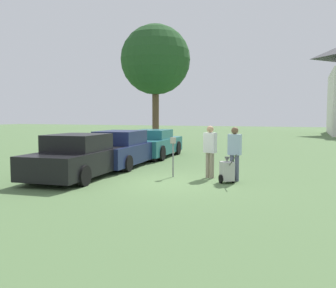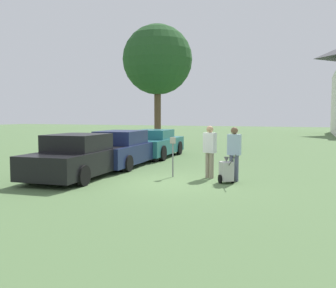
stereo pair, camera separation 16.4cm
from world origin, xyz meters
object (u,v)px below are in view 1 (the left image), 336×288
(parked_car_navy, at_px, (122,150))
(person_supervisor, at_px, (235,150))
(parked_car_black, at_px, (80,158))
(person_worker, at_px, (210,148))
(parked_car_teal, at_px, (154,144))
(parking_meter, at_px, (173,149))
(equipment_cart, at_px, (227,171))

(parked_car_navy, height_order, person_supervisor, person_supervisor)
(parked_car_black, xyz_separation_m, parked_car_navy, (0.00, 3.14, -0.00))
(parked_car_black, distance_m, person_supervisor, 5.31)
(parked_car_navy, bearing_deg, person_worker, -25.70)
(parked_car_teal, xyz_separation_m, person_supervisor, (5.18, -5.58, 0.35))
(parked_car_black, xyz_separation_m, person_supervisor, (5.18, 1.12, 0.33))
(parking_meter, relative_size, person_worker, 0.77)
(parked_car_black, relative_size, parked_car_teal, 1.03)
(parked_car_teal, bearing_deg, parking_meter, -65.12)
(person_worker, height_order, person_supervisor, person_worker)
(parked_car_navy, distance_m, parking_meter, 3.60)
(parked_car_black, height_order, equipment_cart, parked_car_black)
(person_worker, xyz_separation_m, equipment_cart, (0.75, -0.76, -0.65))
(parked_car_teal, relative_size, person_worker, 2.66)
(parking_meter, height_order, equipment_cart, parking_meter)
(parked_car_navy, xyz_separation_m, equipment_cart, (5.03, -2.48, -0.30))
(parked_car_navy, bearing_deg, parked_car_black, -93.78)
(parked_car_teal, relative_size, person_supervisor, 2.70)
(parked_car_teal, relative_size, parking_meter, 3.43)
(parking_meter, bearing_deg, person_worker, 10.30)
(parked_car_navy, bearing_deg, equipment_cart, -30.03)
(parked_car_black, relative_size, person_supervisor, 2.77)
(parked_car_black, relative_size, parked_car_navy, 0.96)
(parked_car_navy, bearing_deg, person_supervisor, -25.11)
(parked_car_navy, xyz_separation_m, parking_meter, (3.01, -1.95, 0.28))
(parked_car_black, height_order, parked_car_navy, parked_car_black)
(person_worker, bearing_deg, parked_car_teal, -34.41)
(person_worker, height_order, equipment_cart, person_worker)
(parked_car_black, distance_m, equipment_cart, 5.08)
(parking_meter, xyz_separation_m, person_supervisor, (2.17, -0.07, 0.05))
(parked_car_black, bearing_deg, person_supervisor, 8.42)
(parked_car_black, xyz_separation_m, person_worker, (4.28, 1.42, 0.34))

